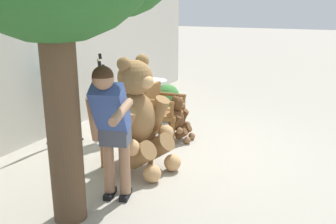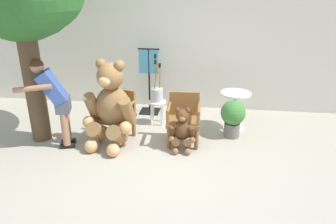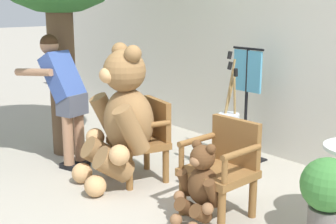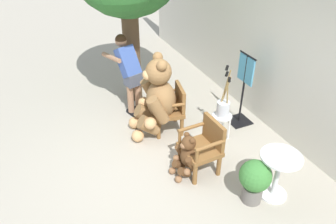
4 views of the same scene
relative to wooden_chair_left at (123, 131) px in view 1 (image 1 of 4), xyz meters
The scene contains 12 objects.
ground_plane 0.97m from the wooden_chair_left, 47.88° to the right, with size 60.00×60.00×0.00m, color #A8A091.
back_wall 2.08m from the wooden_chair_left, 71.94° to the left, with size 10.00×0.16×2.80m, color silver.
wooden_chair_left is the anchor object (origin of this frame).
wooden_chair_right 1.16m from the wooden_chair_left, ahead, with size 0.58×0.54×0.86m.
teddy_bear_large 0.37m from the wooden_chair_left, 96.35° to the right, with size 0.91×0.91×1.47m.
teddy_bear_small 1.20m from the wooden_chair_left, 13.51° to the right, with size 0.44×0.42×0.73m.
person_visitor 1.10m from the wooden_chair_left, 153.81° to the right, with size 0.75×0.62×1.52m.
white_stool 0.92m from the wooden_chair_left, 50.14° to the left, with size 0.34×0.34×0.46m.
brush_bucket 0.93m from the wooden_chair_left, 50.22° to the left, with size 0.22×0.22×0.92m.
round_side_table 2.16m from the wooden_chair_left, 17.73° to the left, with size 0.56×0.56×0.72m.
potted_plant 2.03m from the wooden_chair_left, ahead, with size 0.44×0.44×0.68m.
clothing_display_stand 1.35m from the wooden_chair_left, 75.69° to the left, with size 0.44×0.40×1.36m.
Camera 1 is at (-4.50, -1.89, 2.07)m, focal length 40.00 mm.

